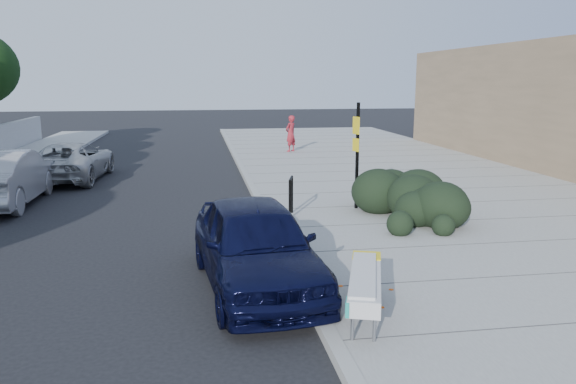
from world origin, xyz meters
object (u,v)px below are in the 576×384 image
Objects in this scene: suv_silver at (71,161)px; pedestrian at (291,134)px; bench at (365,282)px; bike_rack at (291,193)px; sedan_navy at (256,245)px; wagon_silver at (5,177)px; sign_post at (357,150)px.

pedestrian reaches higher than suv_silver.
suv_silver is (-7.02, 13.88, 0.02)m from bench.
bike_rack is 0.22× the size of sedan_navy.
bike_rack is at bearing 158.31° from wagon_silver.
suv_silver reaches higher than bench.
suv_silver is at bearing -10.10° from pedestrian.
sedan_navy is 2.60× the size of pedestrian.
sedan_navy is 13.29m from suv_silver.
sedan_navy is at bearing -92.44° from bike_rack.
wagon_silver is (-8.03, 9.72, 0.15)m from bench.
wagon_silver reaches higher than sedan_navy.
sedan_navy is at bearing -136.69° from sign_post.
bike_rack is 4.83m from sedan_navy.
pedestrian is at bearing 72.57° from sedan_navy.
bike_rack is at bearing 108.48° from bench.
pedestrian reaches higher than wagon_silver.
sedan_navy is at bearing 146.46° from bench.
wagon_silver is at bearing 1.97° from pedestrian.
sign_post is 0.58× the size of suv_silver.
sedan_navy is (-3.31, -5.18, -0.99)m from sign_post.
suv_silver is at bearing 134.92° from bench.
bike_rack is 0.20× the size of suv_silver.
pedestrian is (2.20, 13.25, 0.28)m from bike_rack.
pedestrian reaches higher than bench.
wagon_silver is (-9.89, 2.72, -0.95)m from sign_post.
sedan_navy is 0.92× the size of wagon_silver.
sign_post is 6.23m from sedan_navy.
suv_silver is (-6.98, 7.44, -0.06)m from bike_rack.
wagon_silver is at bearing 150.49° from sign_post.
suv_silver is (1.00, 4.16, -0.13)m from wagon_silver.
sign_post is (1.86, 7.01, 1.10)m from bench.
sign_post is 10.30m from wagon_silver.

